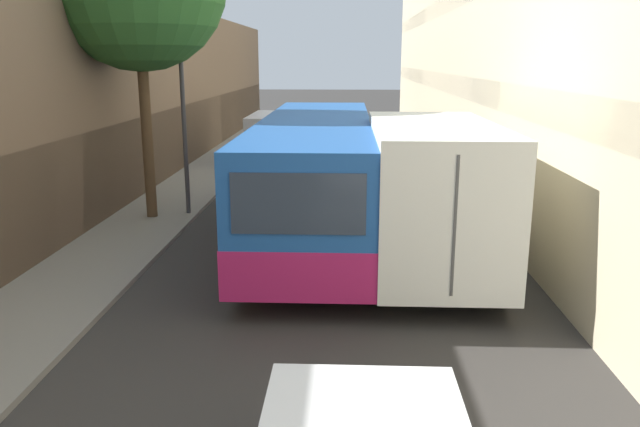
{
  "coord_description": "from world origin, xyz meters",
  "views": [
    {
      "loc": [
        0.5,
        -0.25,
        4.22
      ],
      "look_at": [
        0.03,
        10.28,
        1.6
      ],
      "focal_mm": 35.0,
      "sensor_mm": 36.0,
      "label": 1
    }
  ],
  "objects_px": {
    "box_truck": "(426,186)",
    "panel_van": "(275,136)",
    "bus": "(316,173)",
    "street_lamp": "(179,29)"
  },
  "relations": [
    {
      "from": "box_truck",
      "to": "street_lamp",
      "type": "distance_m",
      "value": 7.76
    },
    {
      "from": "bus",
      "to": "panel_van",
      "type": "bearing_deg",
      "value": 101.77
    },
    {
      "from": "bus",
      "to": "box_truck",
      "type": "bearing_deg",
      "value": -41.25
    },
    {
      "from": "panel_van",
      "to": "street_lamp",
      "type": "xyz_separation_m",
      "value": [
        -1.35,
        -9.26,
        3.84
      ]
    },
    {
      "from": "street_lamp",
      "to": "box_truck",
      "type": "bearing_deg",
      "value": -31.3
    },
    {
      "from": "bus",
      "to": "box_truck",
      "type": "height_order",
      "value": "box_truck"
    },
    {
      "from": "box_truck",
      "to": "panel_van",
      "type": "distance_m",
      "value": 13.73
    },
    {
      "from": "box_truck",
      "to": "street_lamp",
      "type": "height_order",
      "value": "street_lamp"
    },
    {
      "from": "bus",
      "to": "street_lamp",
      "type": "bearing_deg",
      "value": 156.79
    },
    {
      "from": "bus",
      "to": "panel_van",
      "type": "xyz_separation_m",
      "value": [
        -2.25,
        10.81,
        -0.4
      ]
    }
  ]
}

